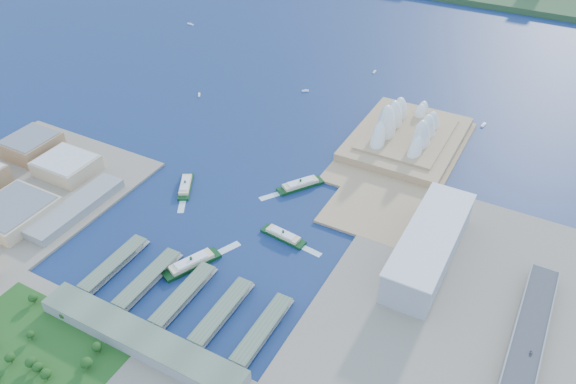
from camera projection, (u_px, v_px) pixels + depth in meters
The scene contains 18 objects.
ground at pixel (218, 246), 575.19m from camera, with size 3000.00×3000.00×0.00m, color #0E1A42.
east_land at pixel (432, 379), 447.79m from camera, with size 240.00×500.00×3.00m, color gray.
peninsula at pixel (403, 151), 715.53m from camera, with size 135.00×220.00×3.00m, color tan.
opera_house at pixel (409, 122), 712.11m from camera, with size 134.00×180.00×58.00m, color white, non-canonical shape.
toaster_building at pixel (429, 246), 544.59m from camera, with size 45.00×155.00×35.00m, color #99999E.
ferry_wharves at pixel (184, 296), 514.49m from camera, with size 184.00×90.00×9.30m, color #55654D, non-canonical shape.
terminal_building at pixel (141, 340), 469.43m from camera, with size 200.00×28.00×12.00m, color gray.
park at pixel (25, 350), 458.26m from camera, with size 150.00×110.00×16.00m, color #194714, non-canonical shape.
ferry_a at pixel (185, 184), 651.82m from camera, with size 12.89×50.62×9.57m, color #0D3613, non-canonical shape.
ferry_b at pixel (300, 183), 652.68m from camera, with size 14.39×56.52×10.69m, color #0D3613, non-canonical shape.
ferry_c at pixel (191, 262), 548.33m from camera, with size 15.24×59.89×11.32m, color #0D3613, non-canonical shape.
ferry_d at pixel (283, 234), 582.09m from camera, with size 12.82×50.38×9.53m, color #0D3613, non-canonical shape.
boat_a at pixel (199, 95), 839.19m from camera, with size 3.01×12.03×2.32m, color white, non-canonical shape.
boat_b at pixel (305, 91), 849.15m from camera, with size 3.51×10.01×2.70m, color white, non-canonical shape.
boat_c at pixel (484, 125), 767.90m from camera, with size 3.59×12.31×2.77m, color white, non-canonical shape.
boat_d at pixel (190, 24), 1071.15m from camera, with size 3.31×15.13×2.55m, color white, non-canonical shape.
boat_e at pixel (374, 72), 902.74m from camera, with size 3.22×10.13×2.49m, color white, non-canonical shape.
car_c at pixel (531, 354), 450.33m from camera, with size 1.91×4.69×1.36m, color slate.
Camera 1 is at (266.70, -339.47, 390.77)m, focal length 35.00 mm.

